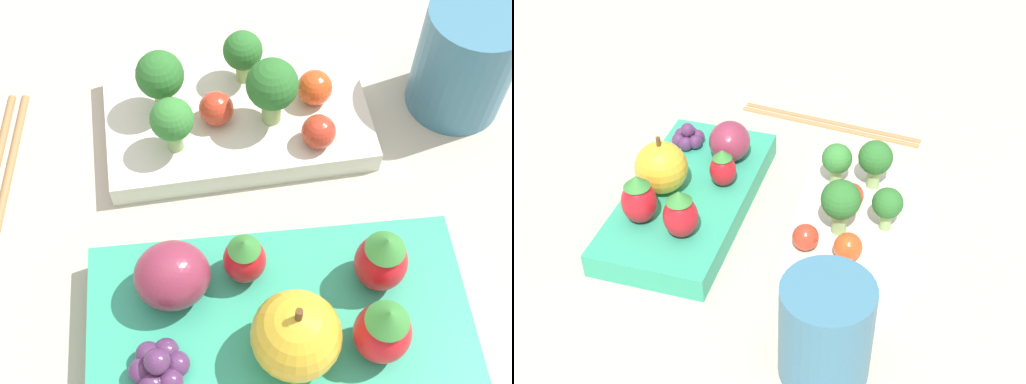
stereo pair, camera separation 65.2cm
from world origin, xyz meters
TOP-DOWN VIEW (x-y plane):
  - ground_plane at (0.00, 0.00)m, footprint 4.00×4.00m
  - bento_box_savoury at (0.01, 0.08)m, footprint 0.19×0.12m
  - bento_box_fruit at (0.01, -0.08)m, footprint 0.24×0.13m
  - broccoli_floret_0 at (-0.04, 0.09)m, footprint 0.03×0.03m
  - broccoli_floret_1 at (0.03, 0.07)m, footprint 0.04×0.04m
  - broccoli_floret_2 at (0.02, 0.11)m, footprint 0.03×0.03m
  - broccoli_floret_3 at (-0.04, 0.06)m, footprint 0.03×0.03m
  - cherry_tomato_0 at (0.07, 0.08)m, footprint 0.03×0.03m
  - cherry_tomato_1 at (0.06, 0.04)m, footprint 0.02×0.02m
  - cherry_tomato_2 at (-0.01, 0.07)m, footprint 0.02×0.02m
  - apple at (0.01, -0.10)m, footprint 0.05×0.05m
  - strawberry_0 at (0.07, -0.07)m, footprint 0.03×0.03m
  - strawberry_1 at (-0.01, -0.05)m, footprint 0.03×0.03m
  - strawberry_2 at (0.06, -0.11)m, footprint 0.03×0.03m
  - plum at (-0.05, -0.05)m, footprint 0.04×0.04m
  - grape_cluster at (-0.07, -0.10)m, footprint 0.03×0.03m
  - drinking_cup at (0.17, 0.07)m, footprint 0.07×0.07m

SIDE VIEW (x-z plane):
  - ground_plane at x=0.00m, z-range 0.00..0.00m
  - bento_box_savoury at x=0.01m, z-range 0.00..0.02m
  - bento_box_fruit at x=0.01m, z-range 0.00..0.02m
  - cherry_tomato_1 at x=0.06m, z-range 0.02..0.04m
  - cherry_tomato_2 at x=-0.01m, z-range 0.02..0.04m
  - cherry_tomato_0 at x=0.07m, z-range 0.02..0.04m
  - grape_cluster at x=-0.07m, z-range 0.02..0.05m
  - strawberry_1 at x=-0.01m, z-range 0.02..0.06m
  - drinking_cup at x=0.17m, z-range 0.00..0.09m
  - plum at x=-0.05m, z-range 0.02..0.06m
  - broccoli_floret_2 at x=0.02m, z-range 0.02..0.07m
  - broccoli_floret_3 at x=-0.04m, z-range 0.02..0.07m
  - strawberry_0 at x=0.07m, z-range 0.02..0.07m
  - strawberry_2 at x=0.06m, z-range 0.02..0.07m
  - apple at x=0.01m, z-range 0.02..0.08m
  - broccoli_floret_0 at x=-0.04m, z-range 0.03..0.08m
  - broccoli_floret_1 at x=0.03m, z-range 0.03..0.08m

